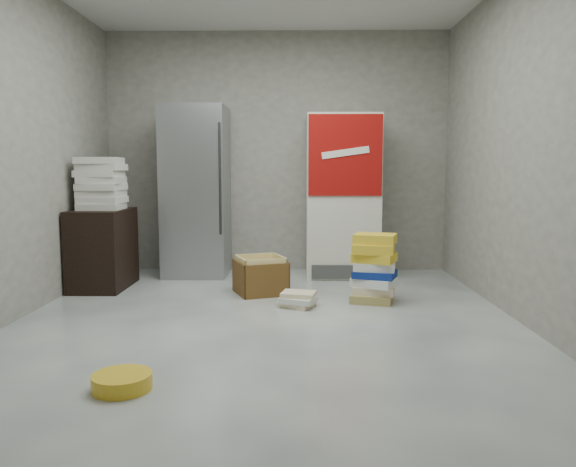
# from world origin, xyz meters

# --- Properties ---
(ground) EXTENTS (5.00, 5.00, 0.00)m
(ground) POSITION_xyz_m (0.00, 0.00, 0.00)
(ground) COLOR silver
(ground) RESTS_ON ground
(room_shell) EXTENTS (4.04, 5.04, 2.82)m
(room_shell) POSITION_xyz_m (0.00, 0.00, 1.80)
(room_shell) COLOR #9F998F
(room_shell) RESTS_ON ground
(steel_fridge) EXTENTS (0.70, 0.72, 1.90)m
(steel_fridge) POSITION_xyz_m (-0.90, 2.13, 0.95)
(steel_fridge) COLOR #A8AAB0
(steel_fridge) RESTS_ON ground
(coke_cooler) EXTENTS (0.80, 0.73, 1.80)m
(coke_cooler) POSITION_xyz_m (0.75, 2.12, 0.90)
(coke_cooler) COLOR silver
(coke_cooler) RESTS_ON ground
(wood_shelf) EXTENTS (0.50, 0.80, 0.80)m
(wood_shelf) POSITION_xyz_m (-1.73, 1.40, 0.40)
(wood_shelf) COLOR black
(wood_shelf) RESTS_ON ground
(supply_box_stack) EXTENTS (0.43, 0.43, 0.52)m
(supply_box_stack) POSITION_xyz_m (-1.72, 1.40, 1.06)
(supply_box_stack) COLOR silver
(supply_box_stack) RESTS_ON wood_shelf
(phonebook_stack_main) EXTENTS (0.46, 0.43, 0.62)m
(phonebook_stack_main) POSITION_xyz_m (0.94, 0.82, 0.31)
(phonebook_stack_main) COLOR #A4914F
(phonebook_stack_main) RESTS_ON ground
(phonebook_stack_side) EXTENTS (0.37, 0.35, 0.13)m
(phonebook_stack_side) POSITION_xyz_m (0.25, 0.62, 0.07)
(phonebook_stack_side) COLOR beige
(phonebook_stack_side) RESTS_ON ground
(cardboard_box) EXTENTS (0.58, 0.58, 0.36)m
(cardboard_box) POSITION_xyz_m (-0.11, 1.15, 0.15)
(cardboard_box) COLOR gold
(cardboard_box) RESTS_ON ground
(bucket_lid) EXTENTS (0.34, 0.34, 0.09)m
(bucket_lid) POSITION_xyz_m (-0.71, -1.26, 0.04)
(bucket_lid) COLOR yellow
(bucket_lid) RESTS_ON ground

